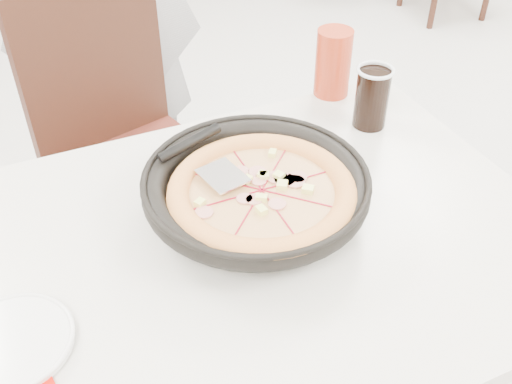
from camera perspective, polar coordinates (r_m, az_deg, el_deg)
name	(u,v)px	position (r m, az deg, el deg)	size (l,w,h in m)	color
floor	(318,373)	(1.79, 5.88, -16.77)	(7.00, 7.00, 0.00)	#B9B9B4
main_table	(228,372)	(1.34, -2.66, -16.78)	(1.20, 0.80, 0.75)	silver
chair_far	(140,165)	(1.72, -11.00, 2.50)	(0.42, 0.42, 0.95)	black
trivet	(247,203)	(1.10, -0.88, -1.05)	(0.13, 0.13, 0.04)	black
pizza_pan	(256,195)	(1.08, 0.00, -0.33)	(0.34, 0.34, 0.01)	black
pizza	(262,200)	(1.05, 0.56, -0.74)	(0.32, 0.32, 0.02)	#DB934F
pizza_server	(223,175)	(1.05, -3.21, 1.58)	(0.07, 0.08, 0.00)	white
side_plate	(12,343)	(0.97, -22.24, -13.18)	(0.18, 0.18, 0.01)	silver
cola_glass	(372,99)	(1.34, 10.96, 8.69)	(0.07, 0.07, 0.13)	black
red_cup	(333,63)	(1.44, 7.35, 12.10)	(0.08, 0.08, 0.16)	#A92F17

